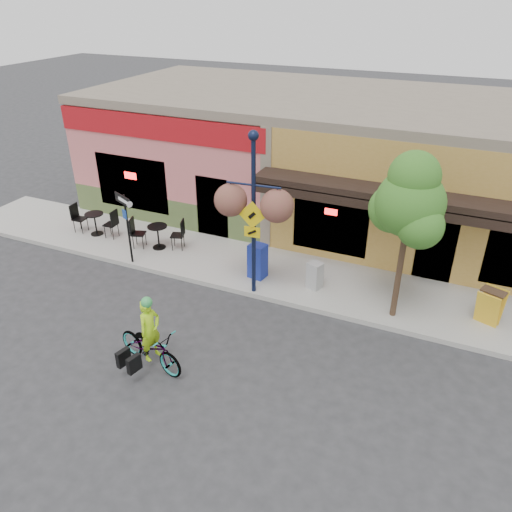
{
  "coord_description": "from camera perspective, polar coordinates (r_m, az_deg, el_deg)",
  "views": [
    {
      "loc": [
        4.81,
        -10.52,
        7.97
      ],
      "look_at": [
        -0.06,
        0.5,
        1.4
      ],
      "focal_mm": 35.0,
      "sensor_mm": 36.0,
      "label": 1
    }
  ],
  "objects": [
    {
      "name": "ground",
      "position": [
        14.04,
        -0.59,
        -5.97
      ],
      "size": [
        90.0,
        90.0,
        0.0
      ],
      "primitive_type": "plane",
      "color": "#2D2D30",
      "rests_on": "ground"
    },
    {
      "name": "street_tree",
      "position": [
        12.89,
        16.6,
        1.91
      ],
      "size": [
        2.35,
        2.35,
        4.57
      ],
      "primitive_type": null,
      "rotation": [
        0.0,
        0.0,
        -0.41
      ],
      "color": "#3D7A26",
      "rests_on": "sidewalk"
    },
    {
      "name": "bicycle",
      "position": [
        12.11,
        -11.97,
        -10.13
      ],
      "size": [
        2.07,
        1.11,
        1.03
      ],
      "primitive_type": "imported",
      "rotation": [
        0.0,
        0.0,
        1.35
      ],
      "color": "maroon",
      "rests_on": "ground"
    },
    {
      "name": "lamp_post",
      "position": [
        13.41,
        -0.28,
        4.51
      ],
      "size": [
        1.55,
        0.73,
        4.69
      ],
      "primitive_type": null,
      "rotation": [
        0.0,
        0.0,
        0.09
      ],
      "color": "#101834",
      "rests_on": "sidewalk"
    },
    {
      "name": "cafe_set_right",
      "position": [
        16.93,
        -11.15,
        2.53
      ],
      "size": [
        1.95,
        1.39,
        1.06
      ],
      "primitive_type": null,
      "rotation": [
        0.0,
        0.0,
        0.32
      ],
      "color": "black",
      "rests_on": "sidewalk"
    },
    {
      "name": "sidewalk",
      "position": [
        15.56,
        2.45,
        -1.91
      ],
      "size": [
        24.0,
        3.0,
        0.15
      ],
      "primitive_type": "cube",
      "color": "#9E9B93",
      "rests_on": "ground"
    },
    {
      "name": "sandwich_board",
      "position": [
        14.16,
        24.89,
        -5.57
      ],
      "size": [
        0.71,
        0.61,
        0.99
      ],
      "primitive_type": null,
      "rotation": [
        0.0,
        0.0,
        -0.35
      ],
      "color": "gold",
      "rests_on": "sidewalk"
    },
    {
      "name": "newspaper_box_grey",
      "position": [
        14.55,
        6.73,
        -2.22
      ],
      "size": [
        0.48,
        0.46,
        0.82
      ],
      "primitive_type": null,
      "rotation": [
        0.0,
        0.0,
        -0.35
      ],
      "color": "#9E9E9E",
      "rests_on": "sidewalk"
    },
    {
      "name": "cyclist_rider",
      "position": [
        11.92,
        -11.89,
        -9.23
      ],
      "size": [
        0.49,
        0.63,
        1.55
      ],
      "primitive_type": "imported",
      "rotation": [
        0.0,
        0.0,
        1.35
      ],
      "color": "#B1ED18",
      "rests_on": "ground"
    },
    {
      "name": "cafe_set_left",
      "position": [
        18.45,
        -17.93,
        3.85
      ],
      "size": [
        1.78,
        0.96,
        1.04
      ],
      "primitive_type": null,
      "rotation": [
        0.0,
        0.0,
        0.05
      ],
      "color": "black",
      "rests_on": "sidewalk"
    },
    {
      "name": "newspaper_box_blue",
      "position": [
        14.93,
        0.19,
        -0.57
      ],
      "size": [
        0.55,
        0.5,
        1.08
      ],
      "primitive_type": null,
      "rotation": [
        0.0,
        0.0,
        -0.16
      ],
      "color": "#192B9A",
      "rests_on": "sidewalk"
    },
    {
      "name": "curb",
      "position": [
        14.42,
        0.31,
        -4.59
      ],
      "size": [
        24.0,
        0.12,
        0.15
      ],
      "primitive_type": "cube",
      "color": "#A8A59E",
      "rests_on": "ground"
    },
    {
      "name": "one_way_sign",
      "position": [
        15.97,
        -14.39,
        2.96
      ],
      "size": [
        0.88,
        0.54,
        2.29
      ],
      "primitive_type": null,
      "rotation": [
        0.0,
        0.0,
        -0.43
      ],
      "color": "black",
      "rests_on": "sidewalk"
    },
    {
      "name": "building",
      "position": [
        19.5,
        8.68,
        11.23
      ],
      "size": [
        18.2,
        8.2,
        4.5
      ],
      "primitive_type": null,
      "color": "#C76263",
      "rests_on": "ground"
    }
  ]
}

